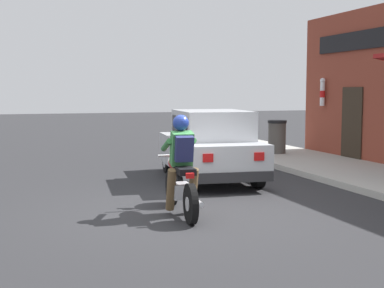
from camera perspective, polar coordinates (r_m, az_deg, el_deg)
The scene contains 5 objects.
ground_plane at distance 8.86m, azimuth -0.17°, elevation -7.34°, with size 80.00×80.00×0.00m, color #2B2B2D.
sidewalk_curb at distance 13.70m, azimuth 15.52°, elevation -2.60°, with size 2.60×22.00×0.14m, color #ADAAA3.
motorcycle_with_rider at distance 8.63m, azimuth -1.21°, elevation -3.11°, with size 0.60×2.02×1.62m.
car_hatchback at distance 11.90m, azimuth 1.91°, elevation -0.25°, with size 2.02×3.93×1.57m.
trash_bin at distance 16.13m, azimuth 9.05°, elevation 0.79°, with size 0.56×0.56×0.98m.
Camera 1 is at (-2.77, -8.17, 2.00)m, focal length 50.00 mm.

